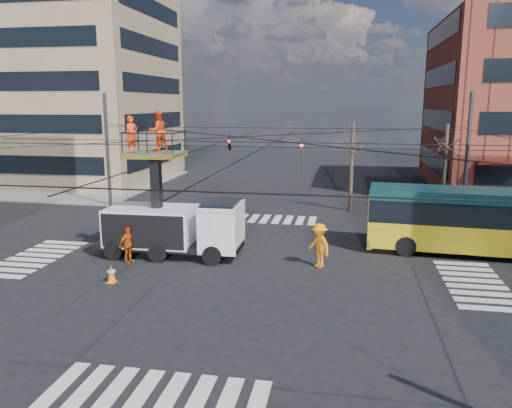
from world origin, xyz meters
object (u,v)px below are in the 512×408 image
object	(u,v)px
utility_truck	(173,211)
city_bus	(498,221)
worker_ground	(128,245)
flagger	(319,245)
traffic_cone	(111,274)

from	to	relation	value
utility_truck	city_bus	xyz separation A→B (m)	(15.45, 2.67, -0.46)
utility_truck	worker_ground	world-z (taller)	utility_truck
city_bus	flagger	world-z (taller)	city_bus
utility_truck	city_bus	bearing A→B (deg)	8.99
utility_truck	traffic_cone	distance (m)	4.65
traffic_cone	worker_ground	distance (m)	2.66
city_bus	worker_ground	xyz separation A→B (m)	(-17.17, -4.17, -0.87)
utility_truck	flagger	xyz separation A→B (m)	(7.06, -0.55, -1.18)
traffic_cone	utility_truck	bearing A→B (deg)	72.39
worker_ground	flagger	size ratio (longest dim) A/B	0.84
flagger	traffic_cone	bearing A→B (deg)	-110.33
city_bus	flagger	size ratio (longest dim) A/B	6.13
traffic_cone	flagger	distance (m)	9.10
city_bus	flagger	xyz separation A→B (m)	(-8.39, -3.22, -0.72)
traffic_cone	flagger	world-z (taller)	flagger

